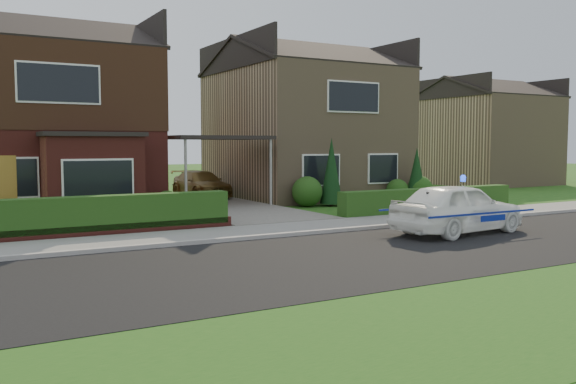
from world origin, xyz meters
TOP-DOWN VIEW (x-y plane):
  - ground at (0.00, 0.00)m, footprint 120.00×120.00m
  - road at (0.00, 0.00)m, footprint 60.00×6.00m
  - kerb at (0.00, 3.05)m, footprint 60.00×0.16m
  - sidewalk at (0.00, 4.10)m, footprint 60.00×2.00m
  - driveway at (0.00, 11.00)m, footprint 3.80×12.00m
  - house_left at (-5.78, 13.90)m, footprint 7.50×9.53m
  - house_right at (5.80, 13.99)m, footprint 7.50×8.06m
  - carport_link at (0.00, 10.95)m, footprint 3.80×3.00m
  - dwarf_wall at (-5.80, 5.30)m, footprint 7.70×0.25m
  - hedge_left at (-5.80, 5.45)m, footprint 7.50×0.55m
  - hedge_right at (5.80, 5.35)m, footprint 7.50×0.55m
  - shrub_left_mid at (-4.00, 9.30)m, footprint 1.32×1.32m
  - shrub_left_near at (-2.40, 9.60)m, footprint 0.84×0.84m
  - shrub_right_near at (3.20, 9.40)m, footprint 1.20×1.20m
  - shrub_right_mid at (7.80, 9.50)m, footprint 0.96×0.96m
  - shrub_right_far at (8.80, 9.20)m, footprint 1.08×1.08m
  - conifer_a at (4.20, 9.20)m, footprint 0.90×0.90m
  - conifer_b at (8.60, 9.20)m, footprint 0.90×0.90m
  - neighbour_right at (20.00, 16.00)m, footprint 6.50×7.00m
  - police_car at (3.00, 1.20)m, footprint 3.79×4.27m
  - driveway_car at (0.76, 14.40)m, footprint 1.70×3.98m
  - potted_plant_a at (-5.33, 8.27)m, footprint 0.40×0.30m
  - potted_plant_b at (-5.09, 7.11)m, footprint 0.60×0.60m
  - potted_plant_c at (-3.10, 7.47)m, footprint 0.51×0.51m

SIDE VIEW (x-z plane):
  - ground at x=0.00m, z-range 0.00..0.00m
  - road at x=0.00m, z-range -0.01..0.01m
  - hedge_left at x=-5.80m, z-range -0.45..0.45m
  - hedge_right at x=5.80m, z-range -0.40..0.40m
  - sidewalk at x=0.00m, z-range 0.00..0.10m
  - kerb at x=0.00m, z-range 0.00..0.12m
  - driveway at x=0.00m, z-range 0.00..0.12m
  - dwarf_wall at x=-5.80m, z-range 0.00..0.36m
  - potted_plant_a at x=-5.33m, z-range 0.00..0.69m
  - potted_plant_c at x=-3.10m, z-range 0.00..0.75m
  - shrub_left_near at x=-2.40m, z-range 0.00..0.84m
  - potted_plant_b at x=-5.09m, z-range 0.00..0.86m
  - shrub_right_mid at x=7.80m, z-range 0.00..0.96m
  - shrub_right_far at x=8.80m, z-range 0.00..1.08m
  - shrub_right_near at x=3.20m, z-range 0.00..1.20m
  - shrub_left_mid at x=-4.00m, z-range 0.00..1.32m
  - driveway_car at x=0.76m, z-range 0.12..1.26m
  - police_car at x=3.00m, z-range -0.08..1.49m
  - conifer_b at x=8.60m, z-range 0.00..2.20m
  - conifer_a at x=4.20m, z-range 0.00..2.60m
  - neighbour_right at x=20.00m, z-range 0.00..5.20m
  - carport_link at x=0.00m, z-range 1.27..4.04m
  - house_right at x=5.80m, z-range 0.04..7.29m
  - house_left at x=-5.78m, z-range 0.19..7.44m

